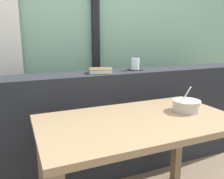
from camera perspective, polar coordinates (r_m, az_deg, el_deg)
The scene contains 8 objects.
outdoor_backdrop at distance 2.37m, azimuth -7.30°, elevation 18.67°, with size 4.80×0.08×2.80m, color #84B293.
window_divider_post at distance 2.33m, azimuth -4.12°, elevation 16.37°, with size 0.07×0.05×2.60m, color black.
dark_console_ledge at distance 1.95m, azimuth -1.75°, elevation -8.67°, with size 2.80×0.30×0.88m, color #23262B.
breakfast_table at distance 1.38m, azimuth 6.49°, elevation -11.71°, with size 1.14×0.64×0.70m.
coaster_square at distance 1.96m, azimuth 5.72°, elevation 4.90°, with size 0.10×0.10×0.01m, color black.
juice_glass at distance 1.96m, azimuth 5.75°, elevation 6.20°, with size 0.07×0.07×0.10m.
closed_book at distance 1.80m, azimuth -2.93°, elevation 4.69°, with size 0.22×0.20×0.04m.
soup_bowl at distance 1.54m, azimuth 17.90°, elevation -3.78°, with size 0.18×0.18×0.16m.
Camera 1 is at (-0.66, -1.14, 1.16)m, focal length 36.91 mm.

